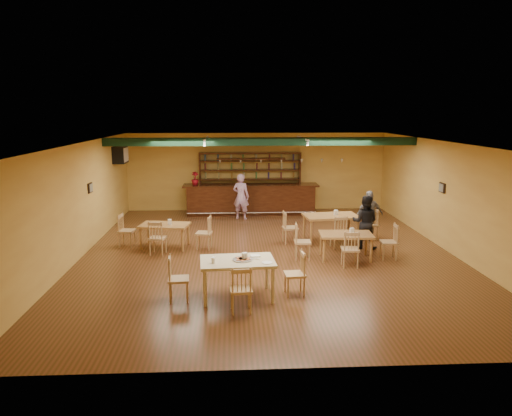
{
  "coord_description": "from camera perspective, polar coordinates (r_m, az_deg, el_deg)",
  "views": [
    {
      "loc": [
        -1.0,
        -12.59,
        3.83
      ],
      "look_at": [
        -0.3,
        0.6,
        1.15
      ],
      "focal_mm": 33.66,
      "sensor_mm": 36.0,
      "label": 1
    }
  ],
  "objects": [
    {
      "name": "picture_right",
      "position": [
        14.55,
        21.25,
        2.26
      ],
      "size": [
        0.04,
        0.34,
        0.28
      ],
      "primitive_type": "cube",
      "color": "black",
      "rests_on": "wall_right"
    },
    {
      "name": "track_rail_right",
      "position": [
        16.2,
        5.55,
        8.26
      ],
      "size": [
        0.05,
        2.5,
        0.05
      ],
      "primitive_type": "cube",
      "color": "white",
      "rests_on": "ceiling"
    },
    {
      "name": "picture_left",
      "position": [
        14.32,
        -19.11,
        2.28
      ],
      "size": [
        0.04,
        0.34,
        0.28
      ],
      "primitive_type": "cube",
      "color": "black",
      "rests_on": "wall_left"
    },
    {
      "name": "patron_right_b",
      "position": [
        14.95,
        13.34,
        -0.79
      ],
      "size": [
        0.91,
        0.5,
        1.47
      ],
      "primitive_type": "imported",
      "rotation": [
        0.0,
        0.0,
        3.31
      ],
      "color": "gray",
      "rests_on": "ground"
    },
    {
      "name": "poinsettia",
      "position": [
        17.96,
        -7.26,
        3.51
      ],
      "size": [
        0.35,
        0.35,
        0.49
      ],
      "primitive_type": "imported",
      "rotation": [
        0.0,
        0.0,
        0.35
      ],
      "color": "maroon",
      "rests_on": "bar_counter"
    },
    {
      "name": "patron_bar",
      "position": [
        17.19,
        -1.8,
        1.38
      ],
      "size": [
        0.7,
        0.58,
        1.64
      ],
      "primitive_type": "imported",
      "rotation": [
        0.0,
        0.0,
        2.78
      ],
      "color": "#A555B8",
      "rests_on": "ground"
    },
    {
      "name": "near_table",
      "position": [
        10.07,
        -2.21,
        -8.41
      ],
      "size": [
        1.59,
        1.08,
        0.81
      ],
      "primitive_type": "cube",
      "rotation": [
        0.0,
        0.0,
        0.07
      ],
      "color": "beige",
      "rests_on": "ground"
    },
    {
      "name": "track_rail_left",
      "position": [
        16.04,
        -5.95,
        8.22
      ],
      "size": [
        0.05,
        2.5,
        0.05
      ],
      "primitive_type": "cube",
      "color": "white",
      "rests_on": "ceiling"
    },
    {
      "name": "pizza_server",
      "position": [
        9.99,
        -0.67,
        -5.99
      ],
      "size": [
        0.33,
        0.17,
        0.0
      ],
      "primitive_type": "cube",
      "rotation": [
        0.0,
        0.0,
        -0.25
      ],
      "color": "silver",
      "rests_on": "pizza_tray"
    },
    {
      "name": "ceiling_beam",
      "position": [
        15.46,
        0.69,
        7.9
      ],
      "size": [
        10.0,
        0.3,
        0.25
      ],
      "primitive_type": "cube",
      "color": "black",
      "rests_on": "ceiling"
    },
    {
      "name": "back_bar_hutch",
      "position": [
        18.58,
        -0.7,
        3.14
      ],
      "size": [
        3.9,
        0.4,
        2.28
      ],
      "primitive_type": "cube",
      "color": "black",
      "rests_on": "ground"
    },
    {
      "name": "dining_table_b",
      "position": [
        14.5,
        8.86,
        -2.37
      ],
      "size": [
        1.68,
        1.12,
        0.79
      ],
      "primitive_type": "cube",
      "rotation": [
        0.0,
        0.0,
        0.11
      ],
      "color": "#A8763B",
      "rests_on": "ground"
    },
    {
      "name": "patron_right_a",
      "position": [
        13.86,
        12.82,
        -1.64
      ],
      "size": [
        0.9,
        0.81,
        1.52
      ],
      "primitive_type": "imported",
      "rotation": [
        0.0,
        0.0,
        2.74
      ],
      "color": "black",
      "rests_on": "ground"
    },
    {
      "name": "pizza_tray",
      "position": [
        9.94,
        -1.6,
        -6.15
      ],
      "size": [
        0.49,
        0.49,
        0.01
      ],
      "primitive_type": "cylinder",
      "rotation": [
        0.0,
        0.0,
        -0.26
      ],
      "color": "silver",
      "rests_on": "near_table"
    },
    {
      "name": "floor",
      "position": [
        13.2,
        1.44,
        -5.4
      ],
      "size": [
        12.0,
        12.0,
        0.0
      ],
      "primitive_type": "plane",
      "color": "#4F3416",
      "rests_on": "ground"
    },
    {
      "name": "side_plate",
      "position": [
        9.76,
        1.32,
        -6.5
      ],
      "size": [
        0.24,
        0.24,
        0.01
      ],
      "primitive_type": "cylinder",
      "rotation": [
        0.0,
        0.0,
        0.07
      ],
      "color": "white",
      "rests_on": "near_table"
    },
    {
      "name": "bar_counter",
      "position": [
        18.06,
        -0.62,
        1.05
      ],
      "size": [
        5.05,
        0.85,
        1.13
      ],
      "primitive_type": "cube",
      "color": "black",
      "rests_on": "ground"
    },
    {
      "name": "ac_unit",
      "position": [
        17.28,
        -15.82,
        6.12
      ],
      "size": [
        0.34,
        0.7,
        0.48
      ],
      "primitive_type": "cube",
      "color": "white",
      "rests_on": "wall_left"
    },
    {
      "name": "dining_table_a",
      "position": [
        13.92,
        -10.76,
        -3.27
      ],
      "size": [
        1.47,
        1.03,
        0.68
      ],
      "primitive_type": "cube",
      "rotation": [
        0.0,
        0.0,
        -0.17
      ],
      "color": "#A8763B",
      "rests_on": "ground"
    },
    {
      "name": "napkin_stack",
      "position": [
        10.15,
        -0.09,
        -5.72
      ],
      "size": [
        0.22,
        0.18,
        0.03
      ],
      "primitive_type": "cube",
      "rotation": [
        0.0,
        0.0,
        0.13
      ],
      "color": "white",
      "rests_on": "near_table"
    },
    {
      "name": "dining_table_d",
      "position": [
        12.86,
        10.59,
        -4.47
      ],
      "size": [
        1.42,
        0.91,
        0.68
      ],
      "primitive_type": "cube",
      "rotation": [
        0.0,
        0.0,
        -0.07
      ],
      "color": "#A8763B",
      "rests_on": "ground"
    },
    {
      "name": "parmesan_shaker",
      "position": [
        9.78,
        -5.1,
        -6.21
      ],
      "size": [
        0.08,
        0.08,
        0.11
      ],
      "primitive_type": "cylinder",
      "rotation": [
        0.0,
        0.0,
        0.07
      ],
      "color": "#EAE5C6",
      "rests_on": "near_table"
    }
  ]
}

